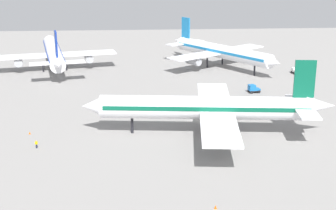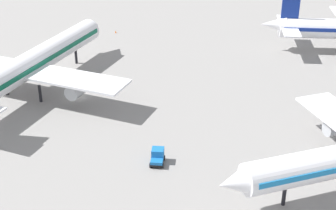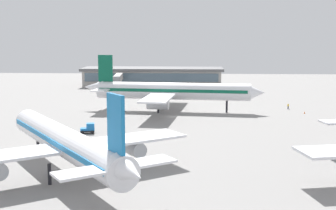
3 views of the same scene
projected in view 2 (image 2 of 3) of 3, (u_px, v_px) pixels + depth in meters
The scene contains 5 objects.
ground at pixel (78, 97), 102.96m from camera, with size 288.00×288.00×0.00m, color gray.
airplane_taxiing at pixel (30, 65), 102.15m from camera, with size 54.46×43.89×16.57m.
baggage_tug at pixel (158, 156), 81.23m from camera, with size 3.51×2.74×2.30m.
ground_crew_worker at pixel (82, 30), 136.54m from camera, with size 0.53×0.53×1.67m.
safety_cone_mid_apron at pixel (116, 32), 137.25m from camera, with size 0.44×0.44×0.60m, color #EA590C.
Camera 2 is at (83.45, 43.69, 45.38)m, focal length 55.00 mm.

